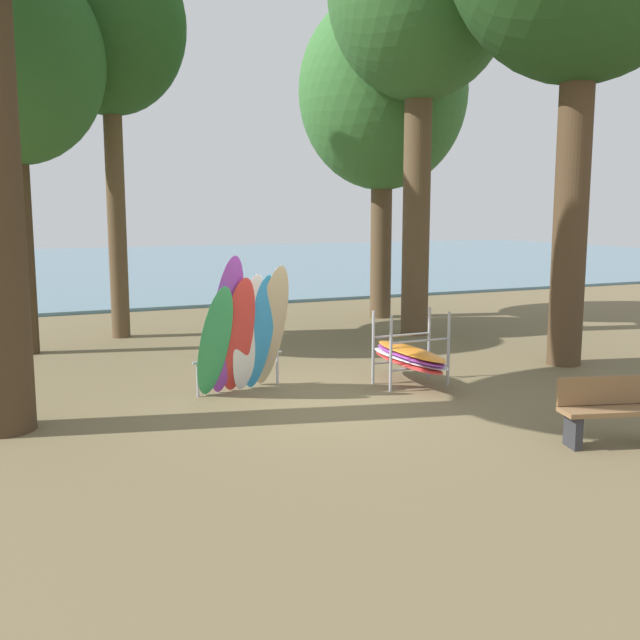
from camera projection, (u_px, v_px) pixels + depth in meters
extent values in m
plane|color=brown|center=(312.00, 402.00, 11.21)|extent=(80.00, 80.00, 0.00)
cube|color=slate|center=(86.00, 266.00, 37.71)|extent=(80.00, 36.00, 0.10)
cylinder|color=#4C3823|center=(572.00, 193.00, 13.50)|extent=(0.63, 0.63, 6.46)
cylinder|color=brown|center=(381.00, 233.00, 19.77)|extent=(0.57, 0.57, 4.59)
ellipsoid|color=#387033|center=(383.00, 92.00, 19.22)|extent=(4.44, 4.44, 5.10)
cylinder|color=brown|center=(116.00, 209.00, 16.55)|extent=(0.41, 0.41, 5.85)
ellipsoid|color=#234C1E|center=(109.00, 25.00, 15.95)|extent=(3.36, 3.36, 3.87)
cylinder|color=brown|center=(417.00, 197.00, 16.93)|extent=(0.63, 0.63, 6.44)
cylinder|color=#42301E|center=(24.00, 239.00, 14.70)|extent=(0.37, 0.37, 4.69)
ellipsoid|color=#285623|center=(13.00, 60.00, 14.18)|extent=(3.49, 3.49, 4.02)
ellipsoid|color=#339E56|center=(215.00, 342.00, 11.25)|extent=(0.67, 0.85, 1.81)
ellipsoid|color=purple|center=(226.00, 327.00, 11.35)|extent=(0.63, 0.83, 2.25)
ellipsoid|color=red|center=(238.00, 336.00, 11.50)|extent=(0.59, 0.78, 1.91)
ellipsoid|color=white|center=(249.00, 333.00, 11.63)|extent=(0.65, 0.70, 1.95)
ellipsoid|color=#2D8ED1|center=(260.00, 333.00, 11.76)|extent=(0.66, 0.74, 1.93)
ellipsoid|color=#C6B289|center=(271.00, 327.00, 11.88)|extent=(0.61, 0.92, 2.07)
cylinder|color=#9EA0A5|center=(198.00, 380.00, 11.50)|extent=(0.04, 0.04, 0.55)
cylinder|color=#9EA0A5|center=(277.00, 368.00, 12.34)|extent=(0.04, 0.04, 0.55)
cylinder|color=#9EA0A5|center=(239.00, 357.00, 11.88)|extent=(1.61, 0.35, 0.04)
cylinder|color=#9EA0A5|center=(391.00, 354.00, 11.77)|extent=(0.05, 0.05, 1.25)
cylinder|color=#9EA0A5|center=(448.00, 349.00, 12.21)|extent=(0.05, 0.05, 1.25)
cylinder|color=#9EA0A5|center=(373.00, 348.00, 12.31)|extent=(0.05, 0.05, 1.25)
cylinder|color=#9EA0A5|center=(429.00, 343.00, 12.75)|extent=(0.05, 0.05, 1.25)
cylinder|color=#9EA0A5|center=(420.00, 368.00, 12.03)|extent=(1.10, 0.04, 0.04)
cylinder|color=#9EA0A5|center=(420.00, 341.00, 11.96)|extent=(1.10, 0.04, 0.04)
cylinder|color=#9EA0A5|center=(401.00, 361.00, 12.57)|extent=(1.10, 0.04, 0.04)
cylinder|color=#9EA0A5|center=(402.00, 335.00, 12.51)|extent=(1.10, 0.04, 0.04)
ellipsoid|color=red|center=(407.00, 362.00, 12.27)|extent=(0.55, 2.11, 0.06)
ellipsoid|color=white|center=(409.00, 358.00, 12.27)|extent=(0.60, 2.12, 0.06)
ellipsoid|color=purple|center=(409.00, 355.00, 12.27)|extent=(0.55, 2.11, 0.06)
ellipsoid|color=orange|center=(410.00, 351.00, 12.27)|extent=(0.55, 2.11, 0.06)
cube|color=#2D2D33|center=(573.00, 431.00, 9.06)|extent=(0.18, 0.34, 0.42)
cube|color=olive|center=(616.00, 411.00, 9.10)|extent=(1.46, 0.76, 0.06)
cube|color=olive|center=(610.00, 390.00, 9.25)|extent=(1.36, 0.44, 0.36)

